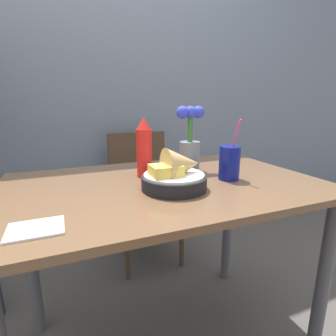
{
  "coord_description": "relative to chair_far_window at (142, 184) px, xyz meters",
  "views": [
    {
      "loc": [
        -0.34,
        -0.87,
        1.05
      ],
      "look_at": [
        0.0,
        -0.03,
        0.82
      ],
      "focal_mm": 28.0,
      "sensor_mm": 36.0,
      "label": 1
    }
  ],
  "objects": [
    {
      "name": "napkin",
      "position": [
        -0.56,
        -1.02,
        0.26
      ],
      "size": [
        0.12,
        0.1,
        0.01
      ],
      "color": "white",
      "rests_on": "dining_table"
    },
    {
      "name": "flower_vase",
      "position": [
        0.03,
        -0.66,
        0.38
      ],
      "size": [
        0.13,
        0.09,
        0.28
      ],
      "color": "gray",
      "rests_on": "dining_table"
    },
    {
      "name": "drink_cup",
      "position": [
        0.1,
        -0.84,
        0.32
      ],
      "size": [
        0.08,
        0.08,
        0.23
      ],
      "color": "navy",
      "rests_on": "dining_table"
    },
    {
      "name": "wall_window",
      "position": [
        -0.14,
        0.28,
        0.79
      ],
      "size": [
        7.0,
        0.06,
        2.6
      ],
      "color": "slate",
      "rests_on": "ground_plane"
    },
    {
      "name": "dining_table",
      "position": [
        -0.14,
        -0.79,
        0.14
      ],
      "size": [
        1.15,
        0.73,
        0.76
      ],
      "color": "brown",
      "rests_on": "ground_plane"
    },
    {
      "name": "food_basket",
      "position": [
        -0.13,
        -0.87,
        0.31
      ],
      "size": [
        0.22,
        0.22,
        0.14
      ],
      "color": "black",
      "rests_on": "dining_table"
    },
    {
      "name": "chair_far_window",
      "position": [
        0.0,
        0.0,
        0.0
      ],
      "size": [
        0.4,
        0.4,
        0.85
      ],
      "color": "#473323",
      "rests_on": "ground_plane"
    },
    {
      "name": "ketchup_bottle",
      "position": [
        -0.18,
        -0.68,
        0.37
      ],
      "size": [
        0.06,
        0.06,
        0.24
      ],
      "color": "red",
      "rests_on": "dining_table"
    }
  ]
}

